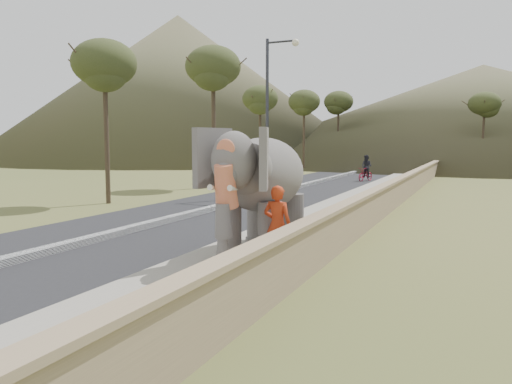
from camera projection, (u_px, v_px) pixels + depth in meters
ground at (266, 252)px, 13.02m from camera, size 160.00×160.00×0.00m
road at (252, 201)px, 24.12m from camera, size 7.00×120.00×0.03m
median at (252, 199)px, 24.11m from camera, size 0.35×120.00×0.22m
walkway at (354, 205)px, 22.09m from camera, size 3.00×120.00×0.15m
parapet at (392, 196)px, 21.37m from camera, size 0.30×120.00×1.10m
lamppost at (273, 102)px, 25.24m from camera, size 1.76×0.36×8.00m
signboard at (273, 166)px, 25.17m from camera, size 0.60×0.08×2.40m
hill_left at (179, 88)px, 77.25m from camera, size 60.00×60.00×22.00m
hill_far at (481, 113)px, 73.83m from camera, size 80.00×80.00×14.00m
elephant_and_man at (263, 191)px, 12.61m from camera, size 2.40×4.22×2.99m
motorcyclist at (366, 171)px, 35.61m from camera, size 1.15×1.95×1.88m
trees at (443, 127)px, 38.18m from camera, size 48.68×42.76×8.90m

